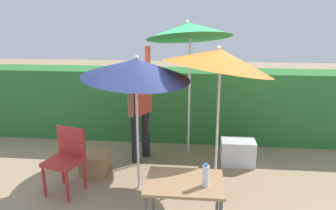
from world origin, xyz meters
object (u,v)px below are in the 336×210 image
(chair_plastic, at_px, (66,156))
(folding_table, at_px, (184,189))
(cooler_box, at_px, (238,152))
(umbrella_rainbow, at_px, (136,69))
(bottle_water, at_px, (206,176))
(crate_cardboard, at_px, (95,163))
(umbrella_orange, at_px, (219,59))
(umbrella_yellow, at_px, (189,31))
(person_vendor, at_px, (140,106))

(chair_plastic, relative_size, folding_table, 1.11)
(cooler_box, bearing_deg, umbrella_rainbow, -148.78)
(cooler_box, bearing_deg, bottle_water, -105.25)
(umbrella_rainbow, bearing_deg, bottle_water, -52.75)
(crate_cardboard, bearing_deg, chair_plastic, -111.20)
(umbrella_orange, relative_size, umbrella_yellow, 0.87)
(person_vendor, xyz_separation_m, crate_cardboard, (-0.63, -0.57, -0.78))
(umbrella_orange, xyz_separation_m, bottle_water, (-0.17, -1.49, -0.94))
(chair_plastic, bearing_deg, person_vendor, 52.92)
(crate_cardboard, bearing_deg, bottle_water, -43.09)
(umbrella_orange, distance_m, person_vendor, 1.62)
(folding_table, relative_size, bottle_water, 3.33)
(umbrella_yellow, bearing_deg, folding_table, -88.35)
(umbrella_orange, distance_m, crate_cardboard, 2.47)
(person_vendor, bearing_deg, umbrella_yellow, 26.86)
(umbrella_rainbow, bearing_deg, crate_cardboard, 153.87)
(umbrella_rainbow, distance_m, chair_plastic, 1.56)
(chair_plastic, bearing_deg, crate_cardboard, 68.80)
(crate_cardboard, bearing_deg, umbrella_yellow, 34.54)
(umbrella_rainbow, bearing_deg, folding_table, -58.16)
(umbrella_rainbow, xyz_separation_m, folding_table, (0.69, -1.11, -1.06))
(umbrella_orange, distance_m, cooler_box, 1.74)
(umbrella_yellow, bearing_deg, crate_cardboard, -145.46)
(bottle_water, bearing_deg, cooler_box, 74.75)
(umbrella_rainbow, xyz_separation_m, umbrella_orange, (1.07, 0.31, 0.09))
(umbrella_orange, relative_size, bottle_water, 8.85)
(umbrella_rainbow, bearing_deg, umbrella_yellow, 65.08)
(umbrella_rainbow, height_order, folding_table, umbrella_rainbow)
(umbrella_yellow, relative_size, cooler_box, 4.46)
(chair_plastic, relative_size, cooler_box, 1.63)
(umbrella_orange, xyz_separation_m, chair_plastic, (-2.05, -0.47, -1.30))
(umbrella_yellow, xyz_separation_m, bottle_water, (0.28, -2.52, -1.25))
(bottle_water, bearing_deg, umbrella_rainbow, 127.25)
(folding_table, bearing_deg, umbrella_yellow, 91.65)
(crate_cardboard, height_order, bottle_water, bottle_water)
(umbrella_orange, bearing_deg, folding_table, -105.02)
(umbrella_orange, height_order, umbrella_yellow, umbrella_yellow)
(cooler_box, height_order, folding_table, folding_table)
(cooler_box, distance_m, folding_table, 2.19)
(chair_plastic, xyz_separation_m, crate_cardboard, (0.21, 0.53, -0.35))
(umbrella_yellow, xyz_separation_m, cooler_box, (0.85, -0.44, -1.91))
(umbrella_yellow, xyz_separation_m, chair_plastic, (-1.59, -1.49, -1.61))
(umbrella_rainbow, bearing_deg, cooler_box, 31.22)
(cooler_box, xyz_separation_m, crate_cardboard, (-2.23, -0.51, -0.05))
(umbrella_yellow, bearing_deg, umbrella_rainbow, -114.92)
(folding_table, bearing_deg, person_vendor, 112.01)
(umbrella_rainbow, distance_m, person_vendor, 1.24)
(folding_table, bearing_deg, cooler_box, 68.79)
(folding_table, bearing_deg, chair_plastic, 150.18)
(umbrella_yellow, height_order, crate_cardboard, umbrella_yellow)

